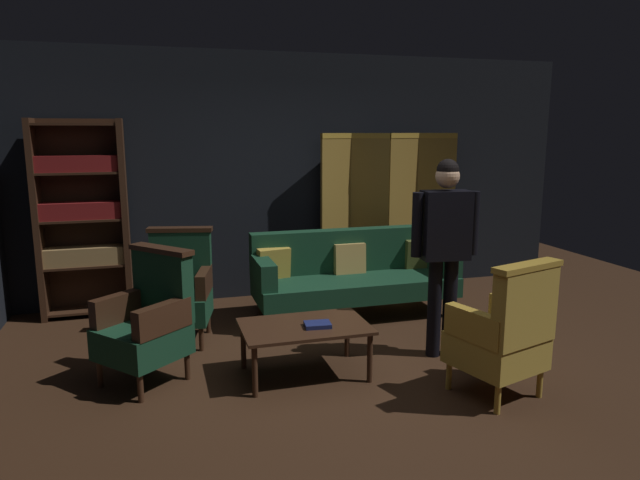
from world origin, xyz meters
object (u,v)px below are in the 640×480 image
velvet_couch (352,272)px  armchair_gilt_accent (504,333)px  armchair_wing_right (179,289)px  book_navy_cloth (318,325)px  bookshelf (83,217)px  folding_screen (386,210)px  standing_figure (445,240)px  armchair_wing_left (148,320)px  coffee_table (305,330)px

velvet_couch → armchair_gilt_accent: armchair_gilt_accent is taller
armchair_wing_right → book_navy_cloth: armchair_wing_right is taller
armchair_gilt_accent → bookshelf: bearing=136.9°
book_navy_cloth → velvet_couch: bearing=61.1°
armchair_wing_right → book_navy_cloth: size_ratio=5.11×
folding_screen → bookshelf: bearing=-179.7°
folding_screen → bookshelf: bookshelf is taller
armchair_gilt_accent → standing_figure: bearing=92.9°
bookshelf → armchair_wing_left: 2.06m
bookshelf → armchair_wing_left: size_ratio=1.97×
standing_figure → book_navy_cloth: size_ratio=8.37×
armchair_wing_left → folding_screen: bearing=34.3°
folding_screen → velvet_couch: bearing=-132.6°
armchair_gilt_accent → folding_screen: bearing=84.1°
armchair_wing_right → standing_figure: 2.44m
armchair_wing_right → book_navy_cloth: 1.54m
armchair_gilt_accent → armchair_wing_left: 2.67m
coffee_table → book_navy_cloth: size_ratio=4.92×
standing_figure → folding_screen: bearing=80.5°
armchair_gilt_accent → armchair_wing_right: bearing=139.7°
armchair_wing_left → standing_figure: bearing=-4.2°
book_navy_cloth → bookshelf: bearing=130.7°
bookshelf → armchair_wing_right: 1.48m
velvet_couch → armchair_wing_right: armchair_wing_right is taller
velvet_couch → armchair_wing_right: size_ratio=2.04×
folding_screen → armchair_wing_right: folding_screen is taller
armchair_wing_right → standing_figure: bearing=-25.4°
folding_screen → armchair_gilt_accent: bearing=-95.9°
velvet_couch → armchair_wing_left: size_ratio=2.04×
armchair_wing_left → book_navy_cloth: size_ratio=5.11×
bookshelf → armchair_gilt_accent: bearing=-43.1°
folding_screen → armchair_gilt_accent: 2.97m
armchair_wing_left → armchair_wing_right: bearing=72.1°
coffee_table → armchair_gilt_accent: 1.51m
folding_screen → armchair_wing_right: size_ratio=1.83×
coffee_table → armchair_gilt_accent: (1.29, -0.77, 0.12)m
standing_figure → bookshelf: bearing=146.1°
armchair_wing_left → book_navy_cloth: bearing=-14.3°
velvet_couch → bookshelf: bearing=164.6°
bookshelf → book_navy_cloth: bookshelf is taller
coffee_table → armchair_wing_left: armchair_wing_left is taller
bookshelf → standing_figure: 3.68m
velvet_couch → armchair_wing_left: 2.36m
standing_figure → armchair_wing_left: bearing=175.8°
standing_figure → book_navy_cloth: (-1.16, -0.15, -0.59)m
folding_screen → armchair_wing_left: (-2.77, -1.89, -0.50)m
bookshelf → velvet_couch: bookshelf is taller
folding_screen → book_navy_cloth: bearing=-124.1°
folding_screen → armchair_gilt_accent: (-0.30, -2.91, -0.50)m
bookshelf → book_navy_cloth: (1.90, -2.20, -0.62)m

